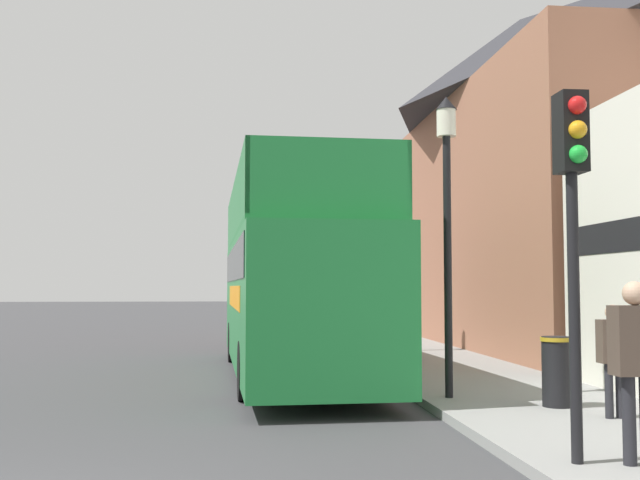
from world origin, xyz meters
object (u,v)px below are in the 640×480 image
tour_bus (292,289)px  lamp_post_third (328,245)px  litter_bin (557,369)px  traffic_signal (573,190)px  pedestrian_nearest (636,354)px  pedestrian_second (613,350)px  lamp_post_second (371,238)px  parked_car_ahead_of_bus (296,325)px  lamp_post_nearest (447,190)px

tour_bus → lamp_post_third: 13.21m
litter_bin → traffic_signal: bearing=-110.4°
pedestrian_nearest → traffic_signal: traffic_signal is taller
litter_bin → pedestrian_second: bearing=-70.4°
pedestrian_nearest → pedestrian_second: bearing=67.1°
tour_bus → traffic_signal: bearing=-77.8°
lamp_post_second → parked_car_ahead_of_bus: bearing=111.1°
lamp_post_third → pedestrian_second: bearing=-84.9°
parked_car_ahead_of_bus → lamp_post_third: lamp_post_third is taller
lamp_post_nearest → litter_bin: 3.34m
pedestrian_nearest → lamp_post_third: 22.06m
parked_car_ahead_of_bus → traffic_signal: 17.98m
traffic_signal → lamp_post_third: lamp_post_third is taller
tour_bus → lamp_post_nearest: lamp_post_nearest is taller
pedestrian_nearest → lamp_post_nearest: 5.27m
pedestrian_second → lamp_post_second: lamp_post_second is taller
lamp_post_second → lamp_post_nearest: bearing=-91.4°
lamp_post_third → litter_bin: size_ratio=4.82×
parked_car_ahead_of_bus → lamp_post_third: bearing=66.9°
parked_car_ahead_of_bus → pedestrian_second: bearing=-80.1°
lamp_post_second → lamp_post_third: (-0.20, 8.61, 0.29)m
tour_bus → lamp_post_second: bearing=57.3°
lamp_post_nearest → litter_bin: (1.36, -1.08, -2.85)m
traffic_signal → litter_bin: bearing=69.6°
traffic_signal → litter_bin: 4.38m
lamp_post_nearest → lamp_post_second: bearing=88.6°
lamp_post_second → tour_bus: bearing=-120.2°
pedestrian_second → litter_bin: 1.17m
pedestrian_nearest → lamp_post_third: lamp_post_third is taller
parked_car_ahead_of_bus → lamp_post_second: size_ratio=0.97×
parked_car_ahead_of_bus → pedestrian_nearest: pedestrian_nearest is taller
pedestrian_nearest → lamp_post_second: (-0.44, 13.32, 2.05)m
tour_bus → pedestrian_second: bearing=-60.5°
tour_bus → litter_bin: bearing=-58.5°
traffic_signal → lamp_post_nearest: 4.63m
traffic_signal → lamp_post_third: bearing=90.1°
traffic_signal → lamp_post_third: 21.83m
litter_bin → lamp_post_nearest: bearing=141.6°
parked_car_ahead_of_bus → litter_bin: bearing=-80.7°
lamp_post_nearest → lamp_post_second: size_ratio=1.08×
pedestrian_nearest → litter_bin: size_ratio=1.77×
lamp_post_nearest → parked_car_ahead_of_bus: bearing=96.7°
tour_bus → litter_bin: size_ratio=10.73×
tour_bus → pedestrian_nearest: 9.52m
pedestrian_second → lamp_post_third: lamp_post_third is taller
pedestrian_second → litter_bin: pedestrian_second is taller
tour_bus → lamp_post_third: lamp_post_third is taller
tour_bus → parked_car_ahead_of_bus: 8.95m
pedestrian_second → lamp_post_nearest: (-1.73, 2.12, 2.47)m
tour_bus → lamp_post_third: size_ratio=2.23×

